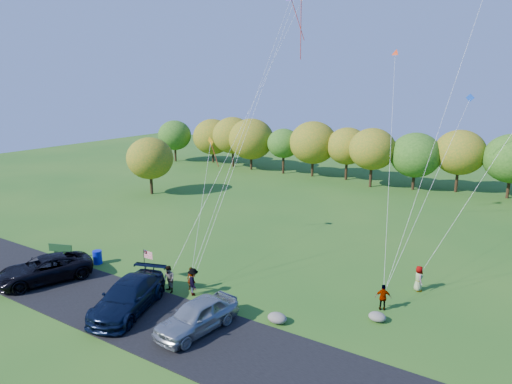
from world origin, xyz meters
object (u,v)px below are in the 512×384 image
minivan_dark (44,269)px  flyer_e (419,278)px  flyer_a (191,279)px  flyer_d (383,297)px  flyer_c (193,282)px  trash_barrel (97,257)px  minivan_navy (128,297)px  minivan_silver (197,316)px  flyer_b (169,279)px  park_bench (62,250)px

minivan_dark → flyer_e: (21.98, 12.43, -0.06)m
flyer_a → flyer_d: 12.22m
flyer_c → minivan_dark: bearing=63.5°
flyer_a → trash_barrel: 8.93m
minivan_dark → minivan_navy: size_ratio=0.98×
minivan_silver → flyer_b: size_ratio=2.87×
minivan_navy → flyer_c: minivan_navy is taller
flyer_a → flyer_b: 1.47m
minivan_silver → flyer_b: 5.39m
flyer_c → flyer_e: (12.06, 8.45, -0.05)m
minivan_dark → park_bench: bearing=152.7°
flyer_d → park_bench: bearing=-9.9°
flyer_a → park_bench: flyer_a is taller
minivan_dark → minivan_silver: (12.97, 0.68, 0.02)m
minivan_dark → flyer_e: minivan_dark is taller
minivan_navy → park_bench: bearing=145.3°
flyer_c → trash_barrel: (-9.52, 0.12, -0.40)m
minivan_silver → flyer_c: minivan_silver is taller
flyer_b → flyer_e: flyer_b is taller
flyer_b → trash_barrel: size_ratio=1.78×
flyer_a → flyer_e: bearing=7.8°
minivan_navy → trash_barrel: minivan_navy is taller
park_bench → trash_barrel: size_ratio=1.90×
minivan_dark → flyer_d: size_ratio=3.80×
flyer_a → flyer_d: size_ratio=0.95×
minivan_navy → flyer_b: size_ratio=3.50×
flyer_e → trash_barrel: bearing=79.6°
minivan_silver → park_bench: minivan_silver is taller
park_bench → flyer_c: bearing=-17.6°
minivan_silver → flyer_d: 11.15m
trash_barrel → park_bench: bearing=-168.5°
trash_barrel → flyer_b: bearing=-4.8°
minivan_silver → trash_barrel: minivan_silver is taller
flyer_a → trash_barrel: size_ratio=1.53×
minivan_dark → flyer_d: (20.84, 8.58, -0.10)m
minivan_silver → flyer_e: bearing=59.7°
minivan_silver → flyer_c: bearing=140.0°
minivan_silver → trash_barrel: 13.03m
minivan_silver → trash_barrel: (-12.57, 3.41, -0.43)m
flyer_a → flyer_e: flyer_e is taller
minivan_navy → flyer_b: 3.24m
minivan_navy → minivan_dark: bearing=162.9°
flyer_d → trash_barrel: 20.92m
park_bench → trash_barrel: park_bench is taller
minivan_dark → minivan_silver: size_ratio=1.20×
minivan_navy → park_bench: 11.53m
minivan_silver → flyer_c: (-3.05, 3.29, -0.04)m
flyer_e → minivan_dark: bearing=88.0°
minivan_navy → flyer_b: minivan_navy is taller
minivan_navy → park_bench: (-11.06, 3.21, -0.39)m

